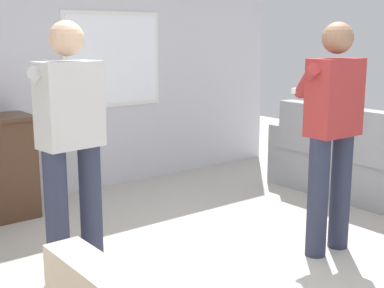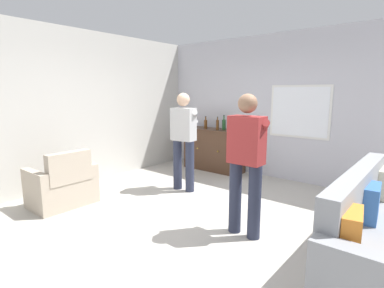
% 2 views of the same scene
% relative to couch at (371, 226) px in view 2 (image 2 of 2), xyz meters
% --- Properties ---
extents(ground, '(10.40, 10.40, 0.00)m').
position_rel_couch_xyz_m(ground, '(-2.03, -0.41, -0.35)').
color(ground, '#B2ADA3').
extents(wall_back_with_window, '(5.20, 0.15, 2.80)m').
position_rel_couch_xyz_m(wall_back_with_window, '(-2.01, 2.25, 1.05)').
color(wall_back_with_window, silver).
rests_on(wall_back_with_window, ground).
extents(wall_side_left, '(0.12, 5.20, 2.80)m').
position_rel_couch_xyz_m(wall_side_left, '(-4.69, -0.41, 1.05)').
color(wall_side_left, beige).
rests_on(wall_side_left, ground).
extents(couch, '(0.57, 2.53, 0.92)m').
position_rel_couch_xyz_m(couch, '(0.00, 0.00, 0.00)').
color(couch, gray).
rests_on(couch, ground).
extents(armchair, '(0.65, 0.88, 0.85)m').
position_rel_couch_xyz_m(armchair, '(-3.84, -1.27, -0.06)').
color(armchair, '#B2A38E').
rests_on(armchair, ground).
extents(sideboard_cabinet, '(1.39, 0.49, 0.91)m').
position_rel_couch_xyz_m(sideboard_cabinet, '(-3.32, 1.89, 0.10)').
color(sideboard_cabinet, '#472D1E').
rests_on(sideboard_cabinet, ground).
extents(bottle_wine_green, '(0.08, 0.08, 0.31)m').
position_rel_couch_xyz_m(bottle_wine_green, '(-3.08, 1.92, 0.67)').
color(bottle_wine_green, '#1E4C23').
rests_on(bottle_wine_green, sideboard_cabinet).
extents(bottle_liquor_amber, '(0.07, 0.07, 0.27)m').
position_rel_couch_xyz_m(bottle_liquor_amber, '(-3.50, 1.84, 0.66)').
color(bottle_liquor_amber, '#593314').
rests_on(bottle_liquor_amber, sideboard_cabinet).
extents(bottle_spirits_clear, '(0.06, 0.06, 0.28)m').
position_rel_couch_xyz_m(bottle_spirits_clear, '(-3.19, 1.83, 0.66)').
color(bottle_spirits_clear, '#593314').
rests_on(bottle_spirits_clear, sideboard_cabinet).
extents(person_standing_left, '(0.55, 0.50, 1.68)m').
position_rel_couch_xyz_m(person_standing_left, '(-2.92, 0.44, 0.58)').
color(person_standing_left, '#282D42').
rests_on(person_standing_left, ground).
extents(person_standing_right, '(0.56, 0.48, 1.68)m').
position_rel_couch_xyz_m(person_standing_right, '(-1.26, -0.35, 0.58)').
color(person_standing_right, '#282D42').
rests_on(person_standing_right, ground).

